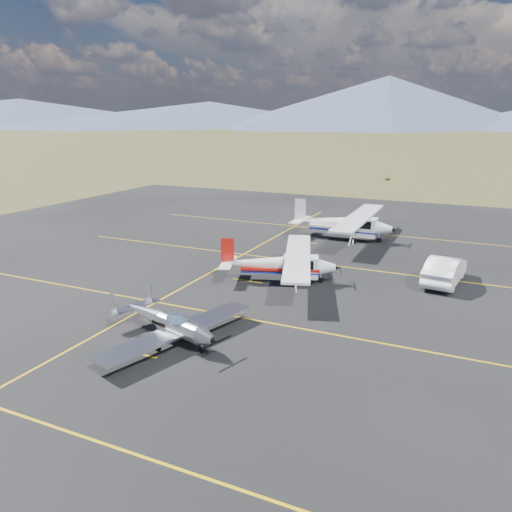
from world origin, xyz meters
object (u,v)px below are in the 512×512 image
Objects in this scene: aircraft_plain at (344,223)px; sedan at (445,270)px; aircraft_low_wing at (170,323)px; aircraft_cessna at (280,263)px.

aircraft_plain is 2.42× the size of sedan.
aircraft_low_wing is at bearing -96.02° from aircraft_plain.
aircraft_cessna is 2.04× the size of sedan.
sedan is (8.70, -8.51, -0.55)m from aircraft_plain.
aircraft_low_wing is at bearing -116.91° from aircraft_cessna.
sedan is (9.31, 4.06, -0.34)m from aircraft_cessna.
aircraft_cessna is 10.16m from sedan.
aircraft_cessna reaches higher than aircraft_low_wing.
aircraft_plain is 12.18m from sedan.
aircraft_cessna is at bearing 98.48° from aircraft_low_wing.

